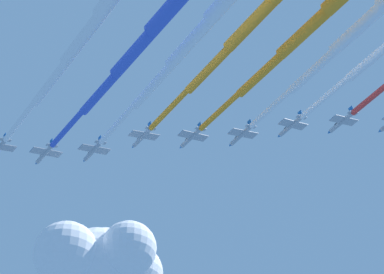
{
  "coord_description": "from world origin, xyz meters",
  "views": [
    {
      "loc": [
        -105.63,
        -106.21,
        35.58
      ],
      "look_at": [
        0.0,
        0.0,
        166.34
      ],
      "focal_mm": 72.25,
      "sensor_mm": 36.0,
      "label": 1
    }
  ],
  "objects": [
    {
      "name": "jet_lead",
      "position": [
        -40.98,
        -7.46,
        167.81
      ],
      "size": [
        20.3,
        79.42,
        4.28
      ],
      "color": "#9EA3AD"
    },
    {
      "name": "jet_starboard_inner",
      "position": [
        -24.97,
        -25.95,
        164.34
      ],
      "size": [
        20.26,
        76.89,
        4.24
      ],
      "color": "#9EA3AD"
    },
    {
      "name": "cloud_puff",
      "position": [
        11.61,
        49.05,
        155.13
      ],
      "size": [
        41.03,
        33.02,
        26.52
      ],
      "color": "white"
    },
    {
      "name": "jet_starboard_mid",
      "position": [
        -7.64,
        -44.42,
        166.33
      ],
      "size": [
        18.2,
        74.28,
        4.26
      ],
      "color": "#9EA3AD"
    },
    {
      "name": "jet_port_outer",
      "position": [
        -0.54,
        -53.6,
        165.79
      ],
      "size": [
        19.57,
        72.95,
        4.33
      ],
      "color": "#9EA3AD"
    },
    {
      "name": "jet_port_inner",
      "position": [
        -31.59,
        -14.28,
        164.61
      ],
      "size": [
        18.17,
        74.4,
        4.25
      ],
      "color": "#9EA3AD"
    },
    {
      "name": "jet_port_mid",
      "position": [
        -17.07,
        -37.33,
        167.82
      ],
      "size": [
        20.41,
        78.89,
        4.33
      ],
      "color": "#9EA3AD"
    }
  ]
}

